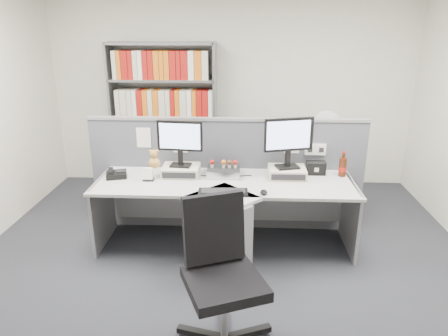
# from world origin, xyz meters

# --- Properties ---
(ground) EXTENTS (5.50, 5.50, 0.00)m
(ground) POSITION_xyz_m (0.00, 0.00, 0.00)
(ground) COLOR #32343B
(ground) RESTS_ON ground
(room_shell) EXTENTS (5.04, 5.54, 2.72)m
(room_shell) POSITION_xyz_m (0.00, 0.00, 1.79)
(room_shell) COLOR silver
(room_shell) RESTS_ON ground
(partition) EXTENTS (3.00, 0.08, 1.27)m
(partition) POSITION_xyz_m (0.00, 1.25, 0.65)
(partition) COLOR #565762
(partition) RESTS_ON ground
(desk) EXTENTS (2.60, 1.20, 0.72)m
(desk) POSITION_xyz_m (0.00, 0.60, 0.46)
(desk) COLOR #B8B9B2
(desk) RESTS_ON ground
(monitor_riser_left) EXTENTS (0.38, 0.31, 0.10)m
(monitor_riser_left) POSITION_xyz_m (-0.47, 0.98, 0.77)
(monitor_riser_left) COLOR beige
(monitor_riser_left) RESTS_ON desk
(monitor_riser_right) EXTENTS (0.38, 0.31, 0.10)m
(monitor_riser_right) POSITION_xyz_m (0.63, 0.98, 0.77)
(monitor_riser_right) COLOR beige
(monitor_riser_right) RESTS_ON desk
(monitor_left) EXTENTS (0.47, 0.17, 0.48)m
(monitor_left) POSITION_xyz_m (-0.47, 0.98, 1.10)
(monitor_left) COLOR black
(monitor_left) RESTS_ON monitor_riser_left
(monitor_right) EXTENTS (0.50, 0.22, 0.52)m
(monitor_right) POSITION_xyz_m (0.63, 0.98, 1.13)
(monitor_right) COLOR black
(monitor_right) RESTS_ON monitor_riser_right
(desktop_pc) EXTENTS (0.33, 0.30, 0.09)m
(desktop_pc) POSITION_xyz_m (-0.02, 1.00, 0.76)
(desktop_pc) COLOR black
(desktop_pc) RESTS_ON desk
(figurines) EXTENTS (0.29, 0.05, 0.09)m
(figurines) POSITION_xyz_m (-0.01, 0.98, 0.86)
(figurines) COLOR beige
(figurines) RESTS_ON desktop_pc
(keyboard) EXTENTS (0.47, 0.19, 0.03)m
(keyboard) POSITION_xyz_m (-0.00, 0.50, 0.73)
(keyboard) COLOR black
(keyboard) RESTS_ON desk
(mouse) EXTENTS (0.07, 0.11, 0.04)m
(mouse) POSITION_xyz_m (0.38, 0.50, 0.74)
(mouse) COLOR black
(mouse) RESTS_ON desk
(desk_phone) EXTENTS (0.25, 0.23, 0.09)m
(desk_phone) POSITION_xyz_m (-1.13, 0.88, 0.75)
(desk_phone) COLOR black
(desk_phone) RESTS_ON desk
(desk_calendar) EXTENTS (0.11, 0.08, 0.13)m
(desk_calendar) POSITION_xyz_m (-0.77, 0.80, 0.77)
(desk_calendar) COLOR black
(desk_calendar) RESTS_ON desk
(plush_toy) EXTENTS (0.11, 0.11, 0.20)m
(plush_toy) POSITION_xyz_m (-0.72, 0.90, 0.90)
(plush_toy) COLOR #B98A3D
(plush_toy) RESTS_ON monitor_riser_left
(speaker) EXTENTS (0.20, 0.11, 0.13)m
(speaker) POSITION_xyz_m (0.94, 1.08, 0.79)
(speaker) COLOR black
(speaker) RESTS_ON desk
(cola_bottle) EXTENTS (0.08, 0.08, 0.26)m
(cola_bottle) POSITION_xyz_m (1.21, 1.03, 0.82)
(cola_bottle) COLOR #3F190A
(cola_bottle) RESTS_ON desk
(shelving_unit) EXTENTS (1.41, 0.40, 2.00)m
(shelving_unit) POSITION_xyz_m (-0.90, 2.44, 0.98)
(shelving_unit) COLOR slate
(shelving_unit) RESTS_ON ground
(filing_cabinet) EXTENTS (0.45, 0.61, 0.70)m
(filing_cabinet) POSITION_xyz_m (1.20, 1.99, 0.35)
(filing_cabinet) COLOR slate
(filing_cabinet) RESTS_ON ground
(desk_fan) EXTENTS (0.31, 0.18, 0.52)m
(desk_fan) POSITION_xyz_m (1.20, 1.99, 1.02)
(desk_fan) COLOR white
(desk_fan) RESTS_ON filing_cabinet
(office_chair) EXTENTS (0.71, 0.70, 1.07)m
(office_chair) POSITION_xyz_m (0.03, -0.55, 0.57)
(office_chair) COLOR silver
(office_chair) RESTS_ON ground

